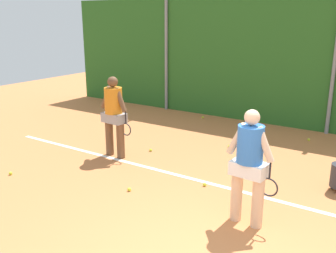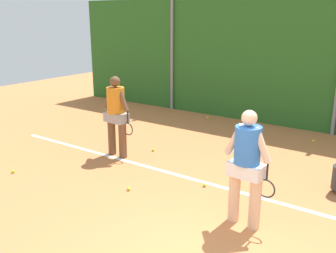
# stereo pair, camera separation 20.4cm
# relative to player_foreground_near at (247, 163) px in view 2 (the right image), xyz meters

# --- Properties ---
(ground_plane) EXTENTS (27.67, 27.67, 0.00)m
(ground_plane) POSITION_rel_player_foreground_near_xyz_m (0.05, 0.71, -0.99)
(ground_plane) COLOR #C67542
(fence_post_left) EXTENTS (0.10, 0.10, 3.74)m
(fence_post_left) POSITION_rel_player_foreground_near_xyz_m (-5.07, 5.50, 0.88)
(fence_post_left) COLOR gray
(fence_post_left) RESTS_ON ground_plane
(court_baseline_paint) EXTENTS (12.97, 0.10, 0.01)m
(court_baseline_paint) POSITION_rel_player_foreground_near_xyz_m (0.05, 0.96, -0.98)
(court_baseline_paint) COLOR white
(court_baseline_paint) RESTS_ON ground_plane
(player_foreground_near) EXTENTS (0.82, 0.38, 1.76)m
(player_foreground_near) POSITION_rel_player_foreground_near_xyz_m (0.00, 0.00, 0.00)
(player_foreground_near) COLOR beige
(player_foreground_near) RESTS_ON ground_plane
(player_midcourt) EXTENTS (0.82, 0.38, 1.79)m
(player_midcourt) POSITION_rel_player_foreground_near_xyz_m (-3.53, 1.12, 0.01)
(player_midcourt) COLOR brown
(player_midcourt) RESTS_ON ground_plane
(tennis_ball_0) EXTENTS (0.07, 0.07, 0.07)m
(tennis_ball_0) POSITION_rel_player_foreground_near_xyz_m (-4.57, -0.83, -0.95)
(tennis_ball_0) COLOR #CCDB33
(tennis_ball_0) RESTS_ON ground_plane
(tennis_ball_1) EXTENTS (0.07, 0.07, 0.07)m
(tennis_ball_1) POSITION_rel_player_foreground_near_xyz_m (-4.68, 2.59, -0.95)
(tennis_ball_1) COLOR #CCDB33
(tennis_ball_1) RESTS_ON ground_plane
(tennis_ball_2) EXTENTS (0.07, 0.07, 0.07)m
(tennis_ball_2) POSITION_rel_player_foreground_near_xyz_m (-1.64, 3.03, -0.95)
(tennis_ball_2) COLOR #CCDB33
(tennis_ball_2) RESTS_ON ground_plane
(tennis_ball_3) EXTENTS (0.07, 0.07, 0.07)m
(tennis_ball_3) POSITION_rel_player_foreground_near_xyz_m (-2.16, -0.12, -0.95)
(tennis_ball_3) COLOR #CCDB33
(tennis_ball_3) RESTS_ON ground_plane
(tennis_ball_4) EXTENTS (0.07, 0.07, 0.07)m
(tennis_ball_4) POSITION_rel_player_foreground_near_xyz_m (-0.18, 4.59, -0.95)
(tennis_ball_4) COLOR #CCDB33
(tennis_ball_4) RESTS_ON ground_plane
(tennis_ball_5) EXTENTS (0.07, 0.07, 0.07)m
(tennis_ball_5) POSITION_rel_player_foreground_near_xyz_m (-1.13, 0.80, -0.95)
(tennis_ball_5) COLOR #CCDB33
(tennis_ball_5) RESTS_ON ground_plane
(tennis_ball_7) EXTENTS (0.07, 0.07, 0.07)m
(tennis_ball_7) POSITION_rel_player_foreground_near_xyz_m (-3.45, 5.09, -0.95)
(tennis_ball_7) COLOR #CCDB33
(tennis_ball_7) RESTS_ON ground_plane
(tennis_ball_8) EXTENTS (0.07, 0.07, 0.07)m
(tennis_ball_8) POSITION_rel_player_foreground_near_xyz_m (-3.05, 1.79, -0.95)
(tennis_ball_8) COLOR #CCDB33
(tennis_ball_8) RESTS_ON ground_plane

